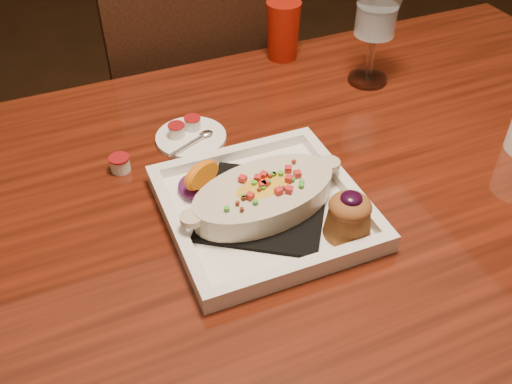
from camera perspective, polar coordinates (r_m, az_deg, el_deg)
name	(u,v)px	position (r m, az deg, el deg)	size (l,w,h in m)	color
table	(301,229)	(0.97, 4.56, -3.66)	(1.50, 0.90, 0.75)	maroon
chair_far	(190,113)	(1.52, -6.61, 7.83)	(0.42, 0.42, 0.93)	black
plate	(271,202)	(0.83, 1.48, -1.04)	(0.29, 0.29, 0.08)	white
goblet	(376,16)	(1.13, 11.95, 16.82)	(0.09, 0.09, 0.20)	silver
saucer	(189,136)	(1.00, -6.67, 5.59)	(0.12, 0.12, 0.08)	white
creamer_loose	(120,164)	(0.95, -13.45, 2.79)	(0.03, 0.03, 0.03)	white
red_tumbler	(283,30)	(1.24, 2.73, 15.84)	(0.07, 0.07, 0.12)	#9D160B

